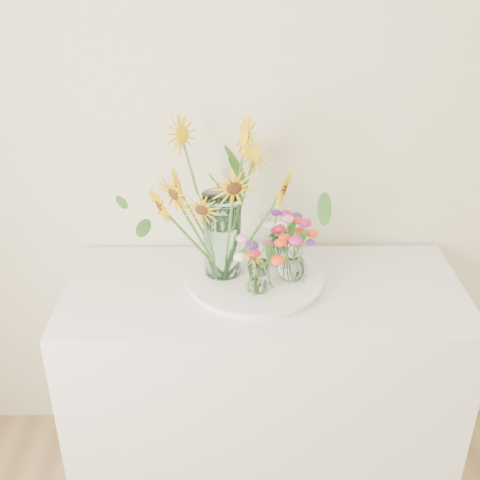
{
  "coord_description": "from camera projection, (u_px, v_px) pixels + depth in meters",
  "views": [
    {
      "loc": [
        -0.54,
        0.15,
        2.03
      ],
      "look_at": [
        -0.52,
        1.93,
        1.09
      ],
      "focal_mm": 45.0,
      "sensor_mm": 36.0,
      "label": 1
    }
  ],
  "objects": [
    {
      "name": "small_vase_a",
      "position": [
        258.0,
        277.0,
        2.01
      ],
      "size": [
        0.08,
        0.08,
        0.11
      ],
      "primitive_type": "cylinder",
      "rotation": [
        0.0,
        0.0,
        0.25
      ],
      "color": "white",
      "rests_on": "tray"
    },
    {
      "name": "tray",
      "position": [
        254.0,
        279.0,
        2.13
      ],
      "size": [
        0.46,
        0.46,
        0.02
      ],
      "primitive_type": "cylinder",
      "color": "white",
      "rests_on": "counter"
    },
    {
      "name": "wildflower_posy_c",
      "position": [
        280.0,
        239.0,
        2.14
      ],
      "size": [
        0.21,
        0.21,
        0.21
      ],
      "primitive_type": null,
      "color": "#FF3C16",
      "rests_on": "tray"
    },
    {
      "name": "wildflower_posy_a",
      "position": [
        258.0,
        265.0,
        1.99
      ],
      "size": [
        0.21,
        0.21,
        0.2
      ],
      "primitive_type": null,
      "color": "#FF3C16",
      "rests_on": "tray"
    },
    {
      "name": "small_vase_c",
      "position": [
        280.0,
        250.0,
        2.16
      ],
      "size": [
        0.09,
        0.09,
        0.12
      ],
      "primitive_type": "cylinder",
      "rotation": [
        0.0,
        0.0,
        0.33
      ],
      "color": "white",
      "rests_on": "tray"
    },
    {
      "name": "wildflower_posy_b",
      "position": [
        293.0,
        249.0,
        2.05
      ],
      "size": [
        0.22,
        0.22,
        0.23
      ],
      "primitive_type": null,
      "color": "#FF3C16",
      "rests_on": "tray"
    },
    {
      "name": "small_vase_b",
      "position": [
        293.0,
        260.0,
        2.08
      ],
      "size": [
        0.11,
        0.11,
        0.14
      ],
      "primitive_type": null,
      "rotation": [
        0.0,
        0.0,
        0.16
      ],
      "color": "white",
      "rests_on": "tray"
    },
    {
      "name": "mason_jar",
      "position": [
        222.0,
        235.0,
        2.07
      ],
      "size": [
        0.16,
        0.16,
        0.3
      ],
      "primitive_type": "cylinder",
      "rotation": [
        0.0,
        0.0,
        0.23
      ],
      "color": "#BBF4EE",
      "rests_on": "tray"
    },
    {
      "name": "sunflower_bouquet",
      "position": [
        222.0,
        202.0,
        2.01
      ],
      "size": [
        0.9,
        0.9,
        0.55
      ],
      "primitive_type": null,
      "rotation": [
        0.0,
        0.0,
        0.23
      ],
      "color": "#E9B204",
      "rests_on": "tray"
    },
    {
      "name": "counter",
      "position": [
        262.0,
        386.0,
        2.31
      ],
      "size": [
        1.4,
        0.6,
        0.9
      ],
      "primitive_type": "cube",
      "color": "white",
      "rests_on": "ground_plane"
    }
  ]
}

